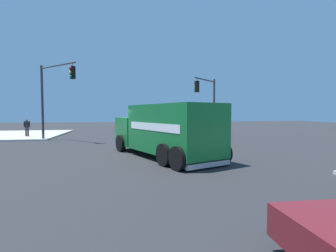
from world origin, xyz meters
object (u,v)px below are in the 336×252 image
delivery_truck (165,130)px  traffic_light_primary (208,99)px  pedestrian_near_corner (27,126)px  traffic_light_secondary (52,90)px

delivery_truck → traffic_light_primary: 10.86m
pedestrian_near_corner → delivery_truck: bearing=41.6°
traffic_light_primary → traffic_light_secondary: traffic_light_secondary is taller
traffic_light_primary → pedestrian_near_corner: traffic_light_primary is taller
traffic_light_primary → pedestrian_near_corner: (-3.39, -16.60, -2.57)m
traffic_light_primary → pedestrian_near_corner: 17.14m
traffic_light_primary → traffic_light_secondary: size_ratio=0.89×
delivery_truck → traffic_light_secondary: 12.24m
delivery_truck → traffic_light_primary: (-9.08, 5.54, 2.19)m
traffic_light_primary → pedestrian_near_corner: size_ratio=3.41×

